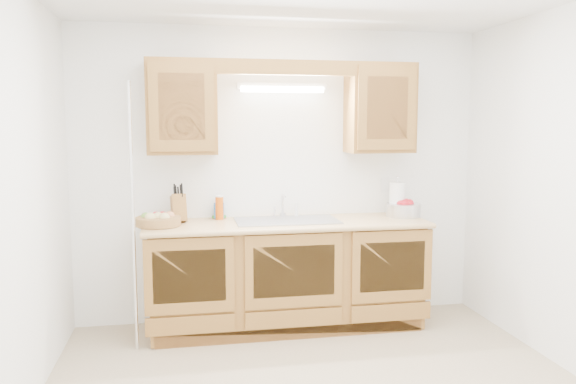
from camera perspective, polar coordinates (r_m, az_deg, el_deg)
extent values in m
cube|color=white|center=(4.86, -0.75, 1.69)|extent=(3.50, 0.02, 2.50)
cube|color=white|center=(2.00, 14.03, -5.90)|extent=(3.50, 0.02, 2.50)
cube|color=white|center=(3.43, -26.13, -1.15)|extent=(0.02, 3.00, 2.50)
cube|color=#9B672D|center=(4.72, -0.11, -8.49)|extent=(2.20, 0.60, 0.86)
cube|color=tan|center=(4.60, -0.07, -3.25)|extent=(2.30, 0.63, 0.04)
cube|color=#9B672D|center=(4.61, -10.73, 8.45)|extent=(0.55, 0.33, 0.75)
cube|color=#9B672D|center=(4.90, 9.30, 8.37)|extent=(0.55, 0.33, 0.75)
cube|color=#9B672D|center=(4.56, -0.09, 12.55)|extent=(2.20, 0.05, 0.12)
cylinder|color=white|center=(4.75, -0.55, 10.38)|extent=(0.70, 0.05, 0.05)
cube|color=white|center=(4.79, -0.62, 10.72)|extent=(0.76, 0.06, 0.05)
cube|color=#9E9EA3|center=(4.62, -0.12, -2.92)|extent=(0.84, 0.46, 0.01)
cube|color=#9E9EA3|center=(4.60, -2.70, -4.02)|extent=(0.39, 0.40, 0.16)
cube|color=#9E9EA3|center=(4.68, 2.42, -3.84)|extent=(0.39, 0.40, 0.16)
cylinder|color=silver|center=(4.81, -0.55, -2.33)|extent=(0.06, 0.06, 0.04)
cylinder|color=silver|center=(4.80, -0.55, -1.38)|extent=(0.02, 0.02, 0.16)
cylinder|color=silver|center=(4.74, -0.45, -0.39)|extent=(0.02, 0.12, 0.02)
cylinder|color=white|center=(4.83, 0.85, -1.82)|extent=(0.03, 0.03, 0.12)
cylinder|color=silver|center=(4.28, -15.47, -2.63)|extent=(0.03, 0.03, 2.00)
cube|color=white|center=(5.11, 9.83, 0.71)|extent=(0.08, 0.01, 0.12)
cylinder|color=#AC8345|center=(4.50, -13.04, -2.90)|extent=(0.44, 0.44, 0.07)
sphere|color=#D8C67F|center=(4.46, -13.82, -2.60)|extent=(0.09, 0.09, 0.09)
sphere|color=#D8C67F|center=(4.44, -12.46, -2.60)|extent=(0.09, 0.09, 0.09)
sphere|color=tan|center=(4.53, -11.93, -2.43)|extent=(0.08, 0.08, 0.08)
sphere|color=red|center=(4.55, -13.26, -2.43)|extent=(0.08, 0.08, 0.08)
sphere|color=#72A53F|center=(4.53, -14.26, -2.51)|extent=(0.08, 0.08, 0.08)
sphere|color=#D8C67F|center=(4.48, -13.06, -2.54)|extent=(0.08, 0.08, 0.08)
sphere|color=red|center=(4.58, -12.64, -2.37)|extent=(0.07, 0.07, 0.07)
cube|color=#9B672D|center=(4.65, -11.05, -1.64)|extent=(0.14, 0.20, 0.25)
cylinder|color=black|center=(4.61, -11.47, -0.08)|extent=(0.02, 0.04, 0.09)
cylinder|color=black|center=(4.61, -11.09, -0.02)|extent=(0.02, 0.04, 0.09)
cylinder|color=black|center=(4.61, -10.72, 0.04)|extent=(0.02, 0.04, 0.09)
cylinder|color=black|center=(4.65, -11.34, 0.13)|extent=(0.02, 0.04, 0.09)
cylinder|color=black|center=(4.65, -10.84, 0.19)|extent=(0.02, 0.04, 0.09)
cylinder|color=black|center=(4.68, -11.46, 0.27)|extent=(0.02, 0.04, 0.09)
cylinder|color=black|center=(4.68, -10.72, 0.33)|extent=(0.02, 0.04, 0.09)
cylinder|color=#CC530B|center=(4.71, -6.98, -1.63)|extent=(0.07, 0.07, 0.19)
cylinder|color=white|center=(4.70, -7.00, -0.42)|extent=(0.07, 0.07, 0.01)
imported|color=blue|center=(4.77, -7.02, -1.56)|extent=(0.09, 0.09, 0.19)
cube|color=#CC333F|center=(4.79, -7.01, -2.64)|extent=(0.11, 0.07, 0.01)
cube|color=green|center=(4.78, -7.01, -2.52)|extent=(0.11, 0.07, 0.02)
cylinder|color=silver|center=(4.97, 11.00, -2.33)|extent=(0.17, 0.17, 0.01)
cylinder|color=silver|center=(4.95, 11.04, -0.47)|extent=(0.02, 0.02, 0.34)
cylinder|color=white|center=(4.95, 11.04, -0.65)|extent=(0.16, 0.16, 0.28)
sphere|color=silver|center=(4.93, 11.09, 1.46)|extent=(0.02, 0.02, 0.02)
cylinder|color=silver|center=(4.94, 11.63, -1.79)|extent=(0.34, 0.34, 0.11)
sphere|color=red|center=(4.92, 11.27, -1.15)|extent=(0.08, 0.08, 0.08)
sphere|color=red|center=(4.97, 11.91, -1.10)|extent=(0.08, 0.08, 0.08)
sphere|color=red|center=(4.90, 11.79, -1.20)|extent=(0.08, 0.08, 0.08)
sphere|color=red|center=(4.93, 12.23, -1.16)|extent=(0.08, 0.08, 0.08)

